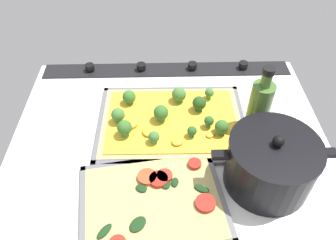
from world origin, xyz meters
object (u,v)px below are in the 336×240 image
object	(u,v)px
baking_tray_back	(153,204)
oil_bottle	(259,107)
veggie_pizza_back	(155,200)
broccoli_pizza	(170,119)
baking_tray_front	(172,123)
cooking_pot	(270,163)

from	to	relation	value
baking_tray_back	oil_bottle	bearing A→B (deg)	-140.46
baking_tray_back	veggie_pizza_back	world-z (taller)	veggie_pizza_back
broccoli_pizza	veggie_pizza_back	xyz separation A→B (cm)	(3.98, 23.88, -0.89)
baking_tray_front	oil_bottle	xyz separation A→B (cm)	(-21.57, 2.37, 7.75)
broccoli_pizza	cooking_pot	distance (cm)	28.55
baking_tray_back	baking_tray_front	bearing A→B (deg)	-101.36
oil_bottle	cooking_pot	bearing A→B (deg)	87.48
broccoli_pizza	oil_bottle	distance (cm)	23.03
broccoli_pizza	cooking_pot	world-z (taller)	cooking_pot
baking_tray_front	baking_tray_back	xyz separation A→B (cm)	(4.86, 24.19, 0.02)
veggie_pizza_back	oil_bottle	distance (cm)	34.49
broccoli_pizza	oil_bottle	xyz separation A→B (cm)	(-22.08, 2.40, 6.12)
baking_tray_front	oil_bottle	distance (cm)	23.04
baking_tray_front	oil_bottle	world-z (taller)	oil_bottle
veggie_pizza_back	oil_bottle	bearing A→B (deg)	-140.49
baking_tray_back	veggie_pizza_back	distance (cm)	0.89
baking_tray_front	cooking_pot	bearing A→B (deg)	138.57
broccoli_pizza	oil_bottle	world-z (taller)	oil_bottle
broccoli_pizza	cooking_pot	bearing A→B (deg)	139.20
baking_tray_back	veggie_pizza_back	xyz separation A→B (cm)	(-0.38, -0.34, 0.73)
baking_tray_front	broccoli_pizza	bearing A→B (deg)	-3.21
baking_tray_back	veggie_pizza_back	size ratio (longest dim) A/B	1.09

